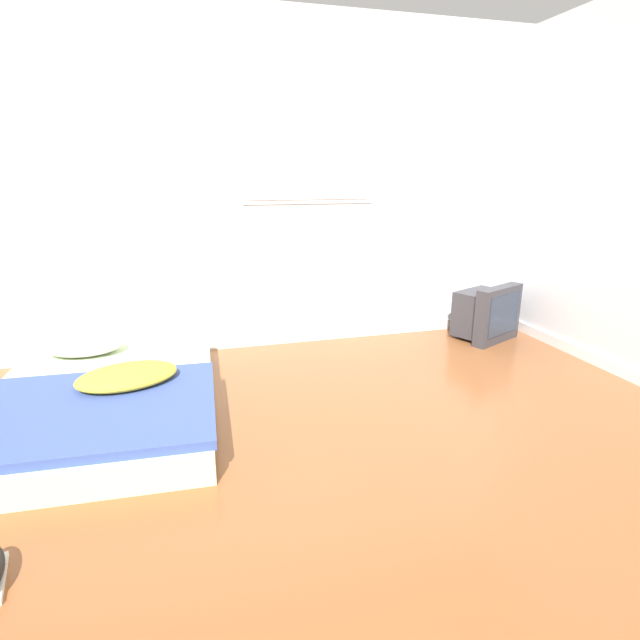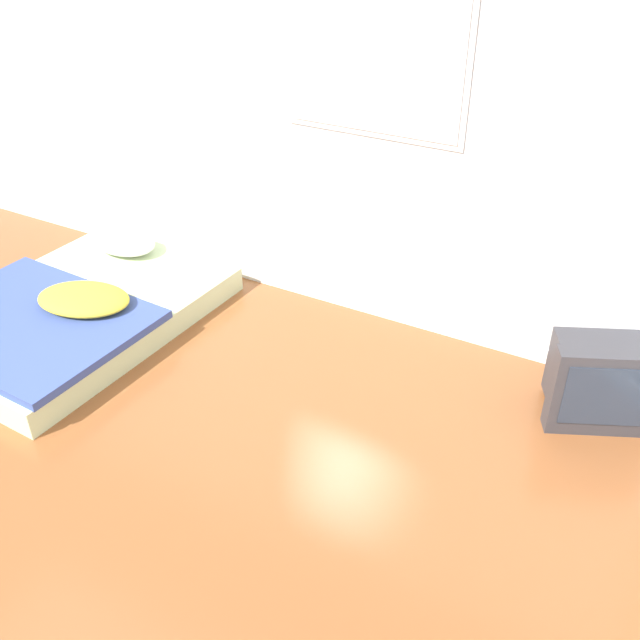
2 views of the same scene
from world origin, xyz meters
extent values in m
plane|color=brown|center=(0.00, 0.00, 0.00)|extent=(20.00, 20.00, 0.00)
cube|color=silver|center=(0.00, 2.58, 1.30)|extent=(8.15, 0.06, 2.60)
cube|color=white|center=(0.00, 2.54, 0.04)|extent=(8.15, 0.02, 0.09)
cube|color=silver|center=(0.91, 2.55, 1.60)|extent=(1.08, 0.01, 0.87)
cube|color=white|center=(0.91, 2.54, 1.60)|extent=(1.01, 0.01, 0.80)
cube|color=beige|center=(-0.64, 1.54, 0.08)|extent=(1.37, 1.85, 0.16)
ellipsoid|color=silver|center=(-0.83, 2.22, 0.23)|extent=(0.54, 0.36, 0.14)
cube|color=#384C93|center=(-0.65, 1.20, 0.19)|extent=(1.36, 1.10, 0.05)
ellipsoid|color=yellow|center=(-0.48, 1.49, 0.25)|extent=(0.66, 0.53, 0.11)
cube|color=#333338|center=(2.38, 2.26, 0.22)|extent=(0.52, 0.43, 0.39)
cube|color=#333338|center=(2.46, 2.09, 0.24)|extent=(0.54, 0.33, 0.49)
cube|color=#283342|center=(2.49, 2.04, 0.26)|extent=(0.41, 0.19, 0.35)
camera|label=1|loc=(-0.11, -1.46, 1.40)|focal=28.00mm
camera|label=2|loc=(2.55, -1.05, 2.49)|focal=40.00mm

